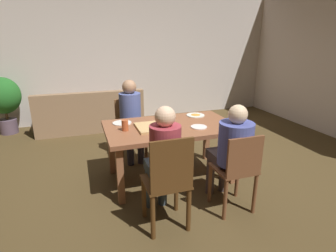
{
  "coord_description": "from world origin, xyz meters",
  "views": [
    {
      "loc": [
        -1.06,
        -3.08,
        1.81
      ],
      "look_at": [
        0.0,
        0.1,
        0.7
      ],
      "focal_mm": 28.68,
      "sensor_mm": 36.0,
      "label": 1
    }
  ],
  "objects_px": {
    "dining_table": "(170,131)",
    "chair_1": "(168,182)",
    "plate_0": "(196,115)",
    "plate_1": "(199,127)",
    "drinking_glass_0": "(174,130)",
    "potted_plant": "(3,99)",
    "chair_2": "(237,170)",
    "pizza_box_0": "(154,127)",
    "person_0": "(131,113)",
    "drinking_glass_1": "(125,125)",
    "chair_0": "(130,126)",
    "person_2": "(232,147)",
    "plate_2": "(122,123)",
    "person_1": "(163,156)",
    "couch": "(91,116)"
  },
  "relations": [
    {
      "from": "couch",
      "to": "dining_table",
      "type": "bearing_deg",
      "value": -69.9
    },
    {
      "from": "plate_0",
      "to": "couch",
      "type": "distance_m",
      "value": 2.58
    },
    {
      "from": "chair_2",
      "to": "person_0",
      "type": "bearing_deg",
      "value": 114.27
    },
    {
      "from": "chair_2",
      "to": "plate_0",
      "type": "relative_size",
      "value": 3.49
    },
    {
      "from": "plate_2",
      "to": "potted_plant",
      "type": "relative_size",
      "value": 0.22
    },
    {
      "from": "dining_table",
      "to": "drinking_glass_0",
      "type": "bearing_deg",
      "value": -103.11
    },
    {
      "from": "drinking_glass_0",
      "to": "person_1",
      "type": "bearing_deg",
      "value": -120.36
    },
    {
      "from": "person_1",
      "to": "person_2",
      "type": "xyz_separation_m",
      "value": [
        0.78,
        0.03,
        -0.01
      ]
    },
    {
      "from": "couch",
      "to": "drinking_glass_0",
      "type": "bearing_deg",
      "value": -73.73
    },
    {
      "from": "person_1",
      "to": "pizza_box_0",
      "type": "distance_m",
      "value": 0.79
    },
    {
      "from": "chair_2",
      "to": "couch",
      "type": "height_order",
      "value": "chair_2"
    },
    {
      "from": "chair_1",
      "to": "plate_0",
      "type": "height_order",
      "value": "chair_1"
    },
    {
      "from": "chair_0",
      "to": "drinking_glass_1",
      "type": "xyz_separation_m",
      "value": [
        -0.23,
        -0.94,
        0.33
      ]
    },
    {
      "from": "plate_2",
      "to": "drinking_glass_0",
      "type": "distance_m",
      "value": 0.79
    },
    {
      "from": "plate_0",
      "to": "plate_1",
      "type": "distance_m",
      "value": 0.53
    },
    {
      "from": "potted_plant",
      "to": "chair_1",
      "type": "bearing_deg",
      "value": -60.2
    },
    {
      "from": "plate_2",
      "to": "chair_1",
      "type": "bearing_deg",
      "value": -80.07
    },
    {
      "from": "person_0",
      "to": "potted_plant",
      "type": "bearing_deg",
      "value": 137.71
    },
    {
      "from": "person_2",
      "to": "drinking_glass_0",
      "type": "distance_m",
      "value": 0.68
    },
    {
      "from": "person_2",
      "to": "drinking_glass_1",
      "type": "xyz_separation_m",
      "value": [
        -1.0,
        0.77,
        0.11
      ]
    },
    {
      "from": "person_0",
      "to": "person_1",
      "type": "relative_size",
      "value": 0.99
    },
    {
      "from": "person_2",
      "to": "plate_1",
      "type": "height_order",
      "value": "person_2"
    },
    {
      "from": "person_0",
      "to": "plate_1",
      "type": "relative_size",
      "value": 6.01
    },
    {
      "from": "chair_0",
      "to": "plate_2",
      "type": "relative_size",
      "value": 3.65
    },
    {
      "from": "chair_1",
      "to": "potted_plant",
      "type": "height_order",
      "value": "potted_plant"
    },
    {
      "from": "plate_1",
      "to": "drinking_glass_0",
      "type": "xyz_separation_m",
      "value": [
        -0.39,
        -0.15,
        0.05
      ]
    },
    {
      "from": "drinking_glass_1",
      "to": "plate_1",
      "type": "bearing_deg",
      "value": -11.03
    },
    {
      "from": "plate_1",
      "to": "person_1",
      "type": "bearing_deg",
      "value": -136.89
    },
    {
      "from": "potted_plant",
      "to": "person_0",
      "type": "bearing_deg",
      "value": -42.29
    },
    {
      "from": "person_0",
      "to": "plate_0",
      "type": "xyz_separation_m",
      "value": [
        0.84,
        -0.48,
        0.03
      ]
    },
    {
      "from": "chair_1",
      "to": "pizza_box_0",
      "type": "xyz_separation_m",
      "value": [
        0.12,
        0.93,
        0.24
      ]
    },
    {
      "from": "drinking_glass_0",
      "to": "plate_1",
      "type": "bearing_deg",
      "value": 21.12
    },
    {
      "from": "chair_2",
      "to": "pizza_box_0",
      "type": "bearing_deg",
      "value": 126.1
    },
    {
      "from": "chair_1",
      "to": "chair_2",
      "type": "relative_size",
      "value": 1.1
    },
    {
      "from": "chair_0",
      "to": "couch",
      "type": "height_order",
      "value": "chair_0"
    },
    {
      "from": "person_1",
      "to": "chair_2",
      "type": "relative_size",
      "value": 1.37
    },
    {
      "from": "person_1",
      "to": "plate_2",
      "type": "relative_size",
      "value": 5.04
    },
    {
      "from": "person_0",
      "to": "plate_0",
      "type": "relative_size",
      "value": 4.74
    },
    {
      "from": "dining_table",
      "to": "chair_1",
      "type": "height_order",
      "value": "chair_1"
    },
    {
      "from": "chair_0",
      "to": "potted_plant",
      "type": "xyz_separation_m",
      "value": [
        -2.1,
        1.78,
        0.22
      ]
    },
    {
      "from": "person_2",
      "to": "drinking_glass_0",
      "type": "relative_size",
      "value": 11.43
    },
    {
      "from": "person_1",
      "to": "drinking_glass_1",
      "type": "distance_m",
      "value": 0.83
    },
    {
      "from": "chair_1",
      "to": "drinking_glass_1",
      "type": "height_order",
      "value": "chair_1"
    },
    {
      "from": "plate_0",
      "to": "plate_1",
      "type": "bearing_deg",
      "value": -109.61
    },
    {
      "from": "drinking_glass_0",
      "to": "drinking_glass_1",
      "type": "relative_size",
      "value": 0.79
    },
    {
      "from": "person_0",
      "to": "drinking_glass_1",
      "type": "distance_m",
      "value": 0.84
    },
    {
      "from": "dining_table",
      "to": "potted_plant",
      "type": "bearing_deg",
      "value": 132.33
    },
    {
      "from": "plate_1",
      "to": "drinking_glass_0",
      "type": "relative_size",
      "value": 1.98
    },
    {
      "from": "chair_0",
      "to": "person_2",
      "type": "bearing_deg",
      "value": -65.67
    },
    {
      "from": "drinking_glass_0",
      "to": "chair_2",
      "type": "bearing_deg",
      "value": -49.68
    }
  ]
}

